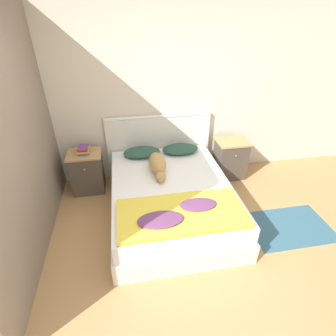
{
  "coord_description": "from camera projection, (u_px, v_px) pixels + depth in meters",
  "views": [
    {
      "loc": [
        -0.44,
        -1.68,
        2.43
      ],
      "look_at": [
        0.08,
        1.23,
        0.6
      ],
      "focal_mm": 28.0,
      "sensor_mm": 36.0,
      "label": 1
    }
  ],
  "objects": [
    {
      "name": "nightstand_left",
      "position": [
        87.0,
        172.0,
        3.92
      ],
      "size": [
        0.48,
        0.41,
        0.64
      ],
      "color": "#4C4238",
      "rests_on": "ground_plane"
    },
    {
      "name": "dog",
      "position": [
        158.0,
        165.0,
        3.54
      ],
      "size": [
        0.23,
        0.68,
        0.23
      ],
      "color": "tan",
      "rests_on": "bed"
    },
    {
      "name": "rug",
      "position": [
        289.0,
        227.0,
        3.39
      ],
      "size": [
        1.05,
        0.71,
        0.0
      ],
      "color": "#335B70",
      "rests_on": "ground_plane"
    },
    {
      "name": "wall_back",
      "position": [
        152.0,
        98.0,
        3.86
      ],
      "size": [
        9.0,
        0.06,
        2.55
      ],
      "color": "beige",
      "rests_on": "ground_plane"
    },
    {
      "name": "pillow_left",
      "position": [
        142.0,
        152.0,
        3.94
      ],
      "size": [
        0.55,
        0.34,
        0.12
      ],
      "color": "#284C3D",
      "rests_on": "bed"
    },
    {
      "name": "ground_plane",
      "position": [
        181.0,
        278.0,
        2.75
      ],
      "size": [
        16.0,
        16.0,
        0.0
      ],
      "primitive_type": "plane",
      "color": "tan"
    },
    {
      "name": "bed",
      "position": [
        171.0,
        198.0,
        3.5
      ],
      "size": [
        1.55,
        2.01,
        0.5
      ],
      "color": "silver",
      "rests_on": "ground_plane"
    },
    {
      "name": "headboard",
      "position": [
        159.0,
        145.0,
        4.2
      ],
      "size": [
        1.63,
        0.06,
        1.04
      ],
      "color": "silver",
      "rests_on": "ground_plane"
    },
    {
      "name": "wall_side_left",
      "position": [
        23.0,
        136.0,
        2.74
      ],
      "size": [
        0.06,
        3.1,
        2.55
      ],
      "color": "gray",
      "rests_on": "ground_plane"
    },
    {
      "name": "quilt",
      "position": [
        181.0,
        213.0,
        2.82
      ],
      "size": [
        1.38,
        0.66,
        0.09
      ],
      "color": "yellow",
      "rests_on": "bed"
    },
    {
      "name": "book_stack",
      "position": [
        83.0,
        150.0,
        3.74
      ],
      "size": [
        0.17,
        0.21,
        0.1
      ],
      "color": "#285689",
      "rests_on": "nightstand_left"
    },
    {
      "name": "nightstand_right",
      "position": [
        230.0,
        159.0,
        4.26
      ],
      "size": [
        0.48,
        0.41,
        0.64
      ],
      "color": "#4C4238",
      "rests_on": "ground_plane"
    },
    {
      "name": "pillow_right",
      "position": [
        180.0,
        149.0,
        4.03
      ],
      "size": [
        0.55,
        0.34,
        0.12
      ],
      "color": "#284C3D",
      "rests_on": "bed"
    }
  ]
}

